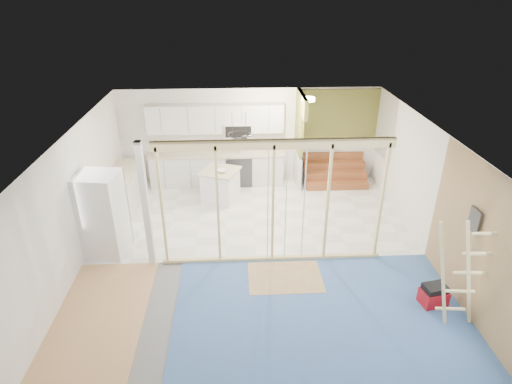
{
  "coord_description": "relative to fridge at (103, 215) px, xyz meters",
  "views": [
    {
      "loc": [
        -0.4,
        -7.16,
        5.12
      ],
      "look_at": [
        0.01,
        0.6,
        1.26
      ],
      "focal_mm": 30.0,
      "sensor_mm": 36.0,
      "label": 1
    }
  ],
  "objects": [
    {
      "name": "room",
      "position": [
        3.07,
        -0.45,
        0.41
      ],
      "size": [
        7.01,
        8.01,
        2.61
      ],
      "color": "slate",
      "rests_on": "ground"
    },
    {
      "name": "floor_overlays",
      "position": [
        3.14,
        -0.39,
        -0.88
      ],
      "size": [
        7.0,
        8.0,
        0.03
      ],
      "color": "white",
      "rests_on": "room"
    },
    {
      "name": "stud_frame",
      "position": [
        2.83,
        -0.45,
        0.7
      ],
      "size": [
        4.66,
        0.14,
        2.6
      ],
      "color": "#EFDE92",
      "rests_on": "room"
    },
    {
      "name": "base_cabinets",
      "position": [
        1.46,
        2.91,
        -0.43
      ],
      "size": [
        4.45,
        2.24,
        0.93
      ],
      "color": "silver",
      "rests_on": "room"
    },
    {
      "name": "upper_cabinets",
      "position": [
        2.23,
        3.37,
        0.93
      ],
      "size": [
        3.6,
        0.41,
        0.85
      ],
      "color": "silver",
      "rests_on": "room"
    },
    {
      "name": "green_partition",
      "position": [
        5.11,
        3.21,
        0.05
      ],
      "size": [
        2.25,
        1.51,
        2.6
      ],
      "color": "olive",
      "rests_on": "room"
    },
    {
      "name": "pot_rack",
      "position": [
        2.76,
        1.44,
        1.1
      ],
      "size": [
        0.52,
        0.52,
        0.72
      ],
      "color": "black",
      "rests_on": "room"
    },
    {
      "name": "sheathing_panel",
      "position": [
        6.55,
        -2.45,
        0.41
      ],
      "size": [
        0.02,
        4.0,
        2.6
      ],
      "primitive_type": "cube",
      "color": "tan",
      "rests_on": "room"
    },
    {
      "name": "electrical_panel",
      "position": [
        6.5,
        -1.85,
        0.76
      ],
      "size": [
        0.04,
        0.3,
        0.4
      ],
      "primitive_type": "cube",
      "color": "#37373C",
      "rests_on": "room"
    },
    {
      "name": "ceiling_light",
      "position": [
        4.47,
        2.55,
        1.65
      ],
      "size": [
        0.32,
        0.32,
        0.08
      ],
      "primitive_type": "cylinder",
      "color": "#FFEABF",
      "rests_on": "room"
    },
    {
      "name": "fridge",
      "position": [
        0.0,
        0.0,
        0.0
      ],
      "size": [
        0.88,
        0.85,
        1.79
      ],
      "rotation": [
        0.0,
        0.0,
        -0.15
      ],
      "color": "white",
      "rests_on": "room"
    },
    {
      "name": "island",
      "position": [
        2.28,
        2.25,
        -0.47
      ],
      "size": [
        1.13,
        1.13,
        0.85
      ],
      "rotation": [
        0.0,
        0.0,
        -0.38
      ],
      "color": "white",
      "rests_on": "room"
    },
    {
      "name": "bowl",
      "position": [
        2.34,
        2.14,
        -0.01
      ],
      "size": [
        0.31,
        0.31,
        0.06
      ],
      "primitive_type": "imported",
      "rotation": [
        0.0,
        0.0,
        -0.24
      ],
      "color": "silver",
      "rests_on": "island"
    },
    {
      "name": "soap_bottle_a",
      "position": [
        0.57,
        3.2,
        0.2
      ],
      "size": [
        0.15,
        0.15,
        0.33
      ],
      "primitive_type": "imported",
      "rotation": [
        0.0,
        0.0,
        -0.2
      ],
      "color": "#ACAFC0",
      "rests_on": "base_cabinets"
    },
    {
      "name": "soap_bottle_b",
      "position": [
        2.85,
        3.2,
        0.13
      ],
      "size": [
        0.09,
        0.09,
        0.18
      ],
      "primitive_type": "imported",
      "rotation": [
        0.0,
        0.0,
        -0.08
      ],
      "color": "silver",
      "rests_on": "base_cabinets"
    },
    {
      "name": "toolbox",
      "position": [
        6.07,
        -1.92,
        -0.7
      ],
      "size": [
        0.48,
        0.4,
        0.41
      ],
      "rotation": [
        0.0,
        0.0,
        0.18
      ],
      "color": "#9F0E16",
      "rests_on": "room"
    },
    {
      "name": "ladder",
      "position": [
        6.15,
        -2.34,
        0.07
      ],
      "size": [
        1.0,
        0.19,
        1.89
      ],
      "rotation": [
        0.0,
        0.0,
        -0.34
      ],
      "color": "#F0DA93",
      "rests_on": "room"
    }
  ]
}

